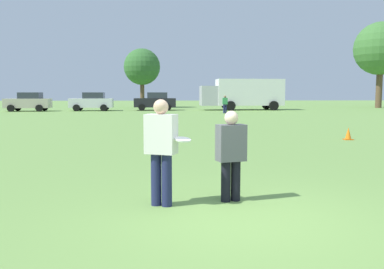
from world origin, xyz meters
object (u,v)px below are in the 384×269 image
Objects in this scene: player_defender at (231,151)px; frisbee at (183,139)px; box_truck at (243,93)px; player_thrower at (161,146)px; parked_car_mid_left at (92,101)px; bystander_sideline_watcher at (225,103)px; parked_car_center at (155,101)px; parked_car_near_left at (28,102)px; traffic_cone at (348,134)px.

player_defender is 5.61× the size of frisbee.
frisbee is at bearing -101.50° from box_truck.
parked_car_mid_left is at bearing 102.20° from player_thrower.
frisbee is at bearing -98.81° from bystander_sideline_watcher.
player_defender is 0.99× the size of bystander_sideline_watcher.
bystander_sideline_watcher is (4.93, 29.44, -0.10)m from player_thrower.
parked_car_center is at bearing 8.12° from parked_car_mid_left.
parked_car_center is 9.10m from bystander_sideline_watcher.
box_truck reaches higher than player_defender.
parked_car_center is (6.24, 0.89, 0.00)m from parked_car_mid_left.
bystander_sideline_watcher is (3.75, 29.21, 0.02)m from player_defender.
parked_car_near_left reaches higher than player_defender.
traffic_cone is at bearing 53.85° from frisbee.
player_defender is 29.45m from bystander_sideline_watcher.
traffic_cone is (5.92, 8.88, -0.63)m from player_defender.
parked_car_near_left is 21.39m from box_truck.
traffic_cone is 0.11× the size of parked_car_near_left.
parked_car_center is 2.73× the size of bystander_sideline_watcher.
bystander_sideline_watcher is (-2.16, 20.33, 0.65)m from traffic_cone.
parked_car_center reaches higher than traffic_cone.
parked_car_near_left is at bearing -175.36° from box_truck.
box_truck is (21.31, 1.73, 0.83)m from parked_car_near_left.
parked_car_center is (12.21, 1.53, 0.00)m from parked_car_near_left.
bystander_sideline_watcher is (12.53, -5.69, -0.04)m from parked_car_mid_left.
parked_car_near_left is at bearing 113.28° from player_defender.
bystander_sideline_watcher reaches higher than traffic_cone.
parked_car_near_left is at bearing 111.48° from player_thrower.
player_defender reaches higher than traffic_cone.
parked_car_mid_left is (-14.69, 26.02, 0.69)m from traffic_cone.
player_thrower is 37.05m from box_truck.
bystander_sideline_watcher is (4.58, 29.56, -0.22)m from frisbee.
parked_car_near_left reaches higher than frisbee.
parked_car_center is at bearing 133.66° from bystander_sideline_watcher.
player_thrower is 3.62× the size of traffic_cone.
parked_car_center reaches higher than bystander_sideline_watcher.
parked_car_center is 0.50× the size of box_truck.
parked_car_near_left is at bearing 111.90° from frisbee.
parked_car_center reaches higher than player_defender.
traffic_cone is 28.22m from parked_car_center.
player_thrower is 35.95m from parked_car_mid_left.
player_defender is 0.36× the size of parked_car_center.
player_thrower is at bearing -87.85° from parked_car_center.
frisbee is 36.14m from parked_car_mid_left.
player_thrower is 0.41× the size of parked_car_mid_left.
box_truck reaches higher than frisbee.
player_thrower is at bearing -102.06° from box_truck.
bystander_sideline_watcher is at bearing 80.50° from player_thrower.
parked_car_mid_left is at bearing 119.44° from traffic_cone.
parked_car_center is at bearing 7.16° from parked_car_near_left.
frisbee is 0.03× the size of box_truck.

